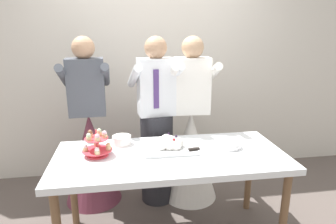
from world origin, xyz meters
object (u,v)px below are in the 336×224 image
at_px(person_groom, 157,131).
at_px(dessert_table, 170,163).
at_px(plate_stack, 230,145).
at_px(round_cake, 122,141).
at_px(person_guest, 91,147).
at_px(person_bride, 191,144).
at_px(main_cake_tray, 169,145).
at_px(cupcake_stand, 97,145).

bearing_deg(person_groom, dessert_table, -86.54).
relative_size(plate_stack, person_groom, 0.11).
distance_m(dessert_table, round_cake, 0.46).
bearing_deg(person_guest, dessert_table, -46.18).
xyz_separation_m(plate_stack, person_bride, (-0.19, 0.58, -0.22)).
bearing_deg(dessert_table, person_guest, 133.82).
relative_size(person_groom, person_guest, 1.00).
relative_size(dessert_table, main_cake_tray, 4.14).
distance_m(person_bride, person_guest, 1.01).
distance_m(dessert_table, main_cake_tray, 0.15).
xyz_separation_m(main_cake_tray, person_groom, (-0.04, 0.54, -0.07)).
distance_m(dessert_table, person_guest, 1.00).
distance_m(dessert_table, person_bride, 0.72).
xyz_separation_m(round_cake, person_groom, (0.34, 0.38, -0.06)).
height_order(plate_stack, person_bride, person_bride).
relative_size(cupcake_stand, person_bride, 0.14).
distance_m(dessert_table, plate_stack, 0.52).
xyz_separation_m(round_cake, person_guest, (-0.32, 0.48, -0.23)).
relative_size(person_bride, person_guest, 1.00).
bearing_deg(person_bride, cupcake_stand, -146.53).
bearing_deg(dessert_table, person_bride, 63.90).
bearing_deg(person_groom, cupcake_stand, -132.81).
height_order(cupcake_stand, plate_stack, cupcake_stand).
xyz_separation_m(plate_stack, person_groom, (-0.54, 0.57, -0.06)).
bearing_deg(cupcake_stand, plate_stack, -0.33).
bearing_deg(cupcake_stand, dessert_table, -5.88).
xyz_separation_m(person_groom, person_guest, (-0.65, 0.09, -0.16)).
relative_size(cupcake_stand, plate_stack, 1.29).
distance_m(main_cake_tray, round_cake, 0.41).
bearing_deg(dessert_table, round_cake, 147.42).
distance_m(cupcake_stand, person_bride, 1.08).
relative_size(plate_stack, person_bride, 0.11).
bearing_deg(dessert_table, person_groom, 93.46).
bearing_deg(person_groom, plate_stack, -46.58).
bearing_deg(cupcake_stand, person_groom, 47.19).
xyz_separation_m(person_groom, person_bride, (0.35, 0.01, -0.16)).
height_order(main_cake_tray, person_groom, person_groom).
bearing_deg(plate_stack, person_groom, 133.42).
bearing_deg(cupcake_stand, main_cake_tray, 3.02).
distance_m(person_groom, person_guest, 0.68).
distance_m(main_cake_tray, person_guest, 0.97).
height_order(dessert_table, cupcake_stand, cupcake_stand).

